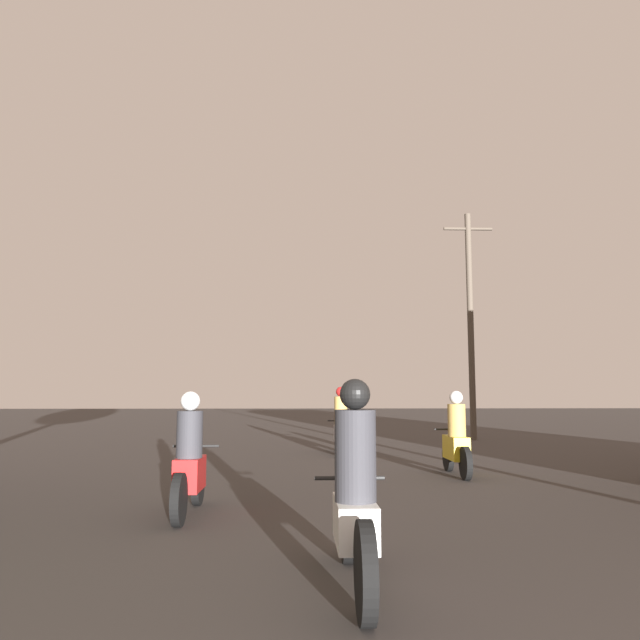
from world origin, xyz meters
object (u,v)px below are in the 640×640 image
Objects in this scene: motorcycle_red at (190,464)px; motorcycle_silver at (341,427)px; motorcycle_yellow at (456,441)px; utility_pole_far at (470,320)px; motorcycle_white at (355,504)px.

motorcycle_red is 8.01m from motorcycle_silver.
utility_pole_far is (2.70, 8.48, 3.23)m from motorcycle_yellow.
motorcycle_white is at bearing -101.90° from motorcycle_silver.
motorcycle_silver reaches higher than motorcycle_yellow.
motorcycle_yellow is 0.88× the size of motorcycle_silver.
motorcycle_silver is (2.39, 7.65, 0.04)m from motorcycle_red.
motorcycle_white is 0.29× the size of utility_pole_far.
motorcycle_red is 14.20m from utility_pole_far.
utility_pole_far reaches higher than motorcycle_yellow.
motorcycle_red is 0.94× the size of motorcycle_silver.
motorcycle_silver is (-1.82, 4.15, 0.04)m from motorcycle_yellow.
motorcycle_red is at bearing 116.29° from motorcycle_white.
utility_pole_far is (6.91, 11.98, 3.23)m from motorcycle_red.
motorcycle_silver is at bearing 82.11° from motorcycle_white.
utility_pole_far is (4.52, 4.33, 3.19)m from motorcycle_silver.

